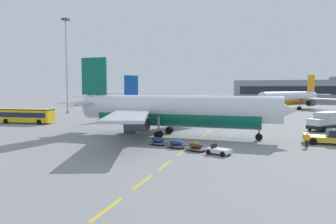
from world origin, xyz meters
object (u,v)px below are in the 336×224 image
at_px(apron_shuttle_bus, 25,115).
at_px(airliner_far_center, 111,96).
at_px(baggage_train, 186,145).
at_px(apron_light_mast_near, 66,55).
at_px(ground_power_truck, 325,121).
at_px(uld_cargo_container, 130,128).
at_px(ground_crew_worker, 307,139).
at_px(airliner_foreground, 173,110).
at_px(airliner_mid_left, 290,98).
at_px(airliner_far_right, 168,103).
at_px(pushback_tug, 330,137).

bearing_deg(apron_shuttle_bus, airliner_far_center, 103.64).
distance_m(baggage_train, apron_light_mast_near, 64.17).
distance_m(ground_power_truck, uld_cargo_container, 33.40).
relative_size(apron_shuttle_bus, ground_crew_worker, 6.96).
bearing_deg(apron_light_mast_near, airliner_far_center, 102.09).
distance_m(airliner_foreground, uld_cargo_container, 8.68).
bearing_deg(ground_crew_worker, airliner_foreground, 169.35).
distance_m(airliner_foreground, ground_power_truck, 27.20).
xyz_separation_m(airliner_mid_left, apron_light_mast_near, (-62.50, -35.65, 12.70)).
distance_m(airliner_far_right, apron_shuttle_bus, 34.83).
xyz_separation_m(airliner_far_right, baggage_train, (15.67, -43.27, -2.80)).
bearing_deg(apron_light_mast_near, apron_shuttle_bus, -73.58).
bearing_deg(airliner_far_center, airliner_foreground, -56.85).
relative_size(airliner_far_right, ground_power_truck, 3.86).
bearing_deg(apron_light_mast_near, baggage_train, -42.50).
bearing_deg(airliner_far_center, baggage_train, -57.65).
height_order(airliner_far_center, airliner_far_right, airliner_far_center).
relative_size(airliner_mid_left, ground_power_truck, 4.47).
bearing_deg(apron_shuttle_bus, pushback_tug, -8.04).
height_order(pushback_tug, airliner_mid_left, airliner_mid_left).
relative_size(pushback_tug, baggage_train, 0.54).
relative_size(airliner_foreground, apron_light_mast_near, 1.29).
xyz_separation_m(airliner_mid_left, airliner_far_center, (-72.31, 10.17, -0.19)).
distance_m(ground_crew_worker, apron_light_mast_near, 71.54).
relative_size(uld_cargo_container, apron_light_mast_near, 0.06).
bearing_deg(apron_light_mast_near, ground_power_truck, -15.95).
bearing_deg(ground_crew_worker, uld_cargo_container, 168.81).
distance_m(apron_shuttle_bus, ground_power_truck, 57.54).
bearing_deg(baggage_train, pushback_tug, 28.05).
relative_size(airliner_foreground, baggage_train, 3.09).
xyz_separation_m(pushback_tug, baggage_train, (-17.10, -9.11, -0.37)).
bearing_deg(uld_cargo_container, airliner_mid_left, 66.54).
height_order(airliner_far_center, ground_power_truck, airliner_far_center).
height_order(apron_shuttle_bus, ground_power_truck, ground_power_truck).
bearing_deg(airliner_mid_left, baggage_train, -102.14).
height_order(ground_power_truck, apron_light_mast_near, apron_light_mast_near).
xyz_separation_m(airliner_foreground, pushback_tug, (21.42, -0.16, -3.05)).
distance_m(ground_power_truck, ground_crew_worker, 18.34).
bearing_deg(uld_cargo_container, airliner_far_center, 119.47).
height_order(airliner_foreground, airliner_far_center, airliner_foreground).
xyz_separation_m(ground_power_truck, ground_crew_worker, (-4.80, -17.69, -0.64)).
relative_size(ground_power_truck, baggage_train, 0.62).
relative_size(airliner_foreground, airliner_mid_left, 1.11).
distance_m(ground_power_truck, apron_light_mast_near, 68.77).
bearing_deg(ground_crew_worker, airliner_mid_left, 87.80).
distance_m(airliner_far_center, ground_crew_worker, 107.53).
relative_size(airliner_far_right, baggage_train, 2.40).
distance_m(airliner_far_right, apron_light_mast_near, 32.94).
distance_m(baggage_train, uld_cargo_container, 16.45).
relative_size(airliner_mid_left, baggage_train, 2.78).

